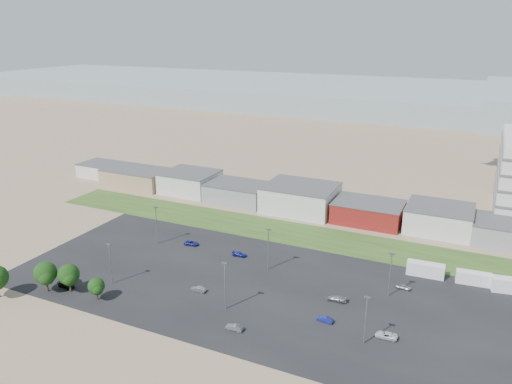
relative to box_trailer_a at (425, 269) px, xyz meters
The scene contains 26 objects.
ground 55.10m from the box_trailer_a, 131.26° to the right, with size 700.00×700.00×0.00m, color #8B7258.
parking_lot 37.97m from the box_trailer_a, 145.66° to the right, with size 120.00×50.00×0.01m, color black.
grass_strip 37.87m from the box_trailer_a, 163.74° to the left, with size 160.00×16.00×0.02m, color #2B4B1C.
hills_backdrop 273.64m from the box_trailer_a, 89.23° to the left, with size 700.00×200.00×9.00m, color gray, non-canonical shape.
building_row 61.04m from the box_trailer_a, 150.97° to the left, with size 170.00×20.00×8.00m, color silver, non-canonical shape.
box_trailer_a is the anchor object (origin of this frame).
box_trailer_b 10.49m from the box_trailer_a, ahead, with size 7.62×2.38×2.86m, color silver, non-canonical shape.
box_trailer_c 18.38m from the box_trailer_a, ahead, with size 8.51×2.66×3.19m, color silver, non-canonical shape.
tree_mid 86.58m from the box_trailer_a, 149.96° to the right, with size 5.34×5.34×8.01m, color black, non-canonical shape.
tree_right 81.45m from the box_trailer_a, 149.52° to the right, with size 5.00×5.00×7.49m, color black, non-canonical shape.
tree_near 74.88m from the box_trailer_a, 146.44° to the right, with size 3.84×3.84×5.76m, color black, non-canonical shape.
lightpole_front_l 73.04m from the box_trailer_a, 151.95° to the right, with size 1.15×0.48×9.74m, color slate, non-canonical shape.
lightpole_front_m 48.66m from the box_trailer_a, 137.28° to the right, with size 1.25×0.52×10.58m, color slate, non-canonical shape.
lightpole_front_r 33.36m from the box_trailer_a, 101.65° to the right, with size 1.15×0.48×9.74m, color slate, non-canonical shape.
lightpole_back_l 69.26m from the box_trailer_a, behind, with size 1.24×0.52×10.56m, color slate, non-canonical shape.
lightpole_back_m 37.33m from the box_trailer_a, 160.12° to the right, with size 1.23×0.51×10.46m, color slate, non-canonical shape.
lightpole_back_r 14.90m from the box_trailer_a, 114.47° to the right, with size 1.20×0.50×10.20m, color slate, non-canonical shape.
parked_car_0 29.27m from the box_trailer_a, 96.52° to the right, with size 1.93×4.19×1.16m, color silver.
parked_car_1 32.62m from the box_trailer_a, 118.23° to the right, with size 1.16×3.33×1.10m, color navy.
parked_car_4 53.33m from the box_trailer_a, 146.73° to the right, with size 1.23×3.52×1.16m, color #A5A5AA.
parked_car_6 45.40m from the box_trailer_a, 168.21° to the right, with size 1.54×3.79×1.10m, color navy.
parked_car_8 9.47m from the box_trailer_a, 111.69° to the right, with size 1.32×3.27×1.11m, color #A5A5AA.
parked_car_9 59.91m from the box_trailer_a, behind, with size 1.82×3.94×1.09m, color navy.
parked_car_10 82.86m from the box_trailer_a, 150.88° to the right, with size 1.71×4.21×1.22m, color black.
parked_car_12 25.48m from the box_trailer_a, 127.89° to the right, with size 1.73×4.25×1.23m, color #A5A5AA.
parked_car_13 49.45m from the box_trailer_a, 128.04° to the right, with size 1.23×3.53×1.16m, color #595B5E.
Camera 1 is at (45.10, -71.19, 55.77)m, focal length 35.00 mm.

